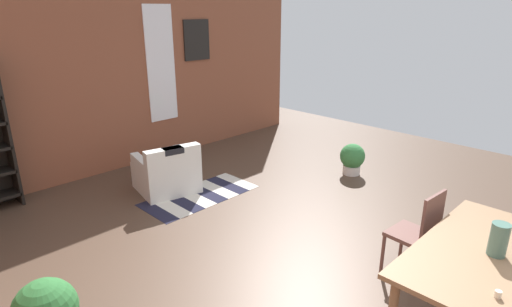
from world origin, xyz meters
name	(u,v)px	position (x,y,z in m)	size (l,w,h in m)	color
back_wall_brick	(79,82)	(0.00, 4.58, 1.51)	(9.08, 0.12, 3.03)	brown
window_pane_1	(161,64)	(1.41, 4.51, 1.66)	(0.55, 0.02, 1.97)	white
dining_table	(493,264)	(0.68, -1.14, 0.69)	(1.72, 1.04, 0.77)	#8D6949
vase_on_table	(499,240)	(0.68, -1.14, 0.90)	(0.14, 0.14, 0.27)	#4C7266
tealight_candle_0	(498,294)	(0.14, -1.31, 0.80)	(0.04, 0.04, 0.05)	silver
dining_chair_far_right	(419,232)	(1.06, -0.39, 0.51)	(0.43, 0.43, 0.95)	brown
armchair_white	(167,173)	(0.52, 3.16, 0.28)	(0.95, 0.95, 0.75)	silver
potted_plant_corner	(352,158)	(3.02, 1.58, 0.27)	(0.40, 0.40, 0.51)	silver
striped_rug	(200,195)	(0.75, 2.68, 0.00)	(1.67, 0.78, 0.01)	#1E1E33
framed_picture	(197,40)	(2.21, 4.50, 2.03)	(0.56, 0.03, 0.72)	black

